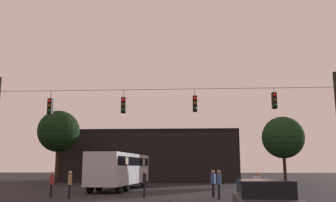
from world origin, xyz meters
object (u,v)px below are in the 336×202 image
Objects in this scene: pedestrian_crossing_right at (219,183)px; pedestrian_near_bus at (144,182)px; pedestrian_far_side at (213,182)px; tree_left_silhouette at (283,137)px; pedestrian_crossing_center at (257,185)px; city_bus at (121,167)px; pedestrian_crossing_left at (52,183)px; tree_behind_building at (59,131)px; pedestrian_trailing at (70,183)px.

pedestrian_crossing_right reaches higher than pedestrian_near_bus.
tree_left_silhouette is (9.20, 18.19, 4.22)m from pedestrian_far_side.
tree_left_silhouette is at bearing 65.44° from pedestrian_crossing_right.
city_bus is at bearing 134.01° from pedestrian_crossing_center.
pedestrian_crossing_left is at bearing 169.62° from pedestrian_crossing_center.
pedestrian_far_side is (10.44, 0.40, 0.08)m from pedestrian_crossing_left.
pedestrian_crossing_left is at bearing -70.44° from tree_behind_building.
pedestrian_crossing_center is 0.94× the size of pedestrian_crossing_right.
city_bus is at bearing -146.78° from tree_left_silhouette.
pedestrian_crossing_center is at bearing -108.23° from tree_left_silhouette.
city_bus is 6.67× the size of pedestrian_trailing.
pedestrian_trailing is 26.98m from tree_left_silhouette.
pedestrian_far_side is (-2.31, 2.74, 0.07)m from pedestrian_crossing_center.
pedestrian_near_bus is (-6.73, 2.57, 0.04)m from pedestrian_crossing_center.
tree_left_silhouette is (19.64, 18.59, 4.30)m from pedestrian_crossing_left.
city_bus is at bearing 80.07° from pedestrian_trailing.
tree_left_silhouette reaches higher than pedestrian_crossing_left.
pedestrian_crossing_right is 21.91m from tree_left_silhouette.
pedestrian_near_bus is at bearing 165.69° from pedestrian_crossing_right.
pedestrian_near_bus is 1.00× the size of pedestrian_trailing.
pedestrian_far_side is at bearing -116.82° from tree_left_silhouette.
city_bus is 6.99× the size of pedestrian_crossing_left.
pedestrian_crossing_right is 1.39m from pedestrian_far_side.
tree_behind_building is at bearing 109.56° from pedestrian_crossing_left.
pedestrian_crossing_right is 24.13m from tree_behind_building.
tree_left_silhouette is at bearing 71.77° from pedestrian_crossing_center.
tree_left_silhouette is 25.48m from tree_behind_building.
tree_behind_building is (-16.41, 17.03, 4.82)m from pedestrian_crossing_right.
pedestrian_crossing_left is 6.02m from pedestrian_near_bus.
pedestrian_crossing_center is at bearing -7.06° from pedestrian_trailing.
pedestrian_crossing_center is at bearing -44.91° from tree_behind_building.
city_bus is 6.45× the size of pedestrian_crossing_right.
pedestrian_crossing_center is 11.31m from pedestrian_trailing.
pedestrian_near_bus is 20.29m from tree_behind_building.
tree_behind_building is (-11.72, 15.83, 4.85)m from pedestrian_near_bus.
city_bus is 11.62m from pedestrian_crossing_right.
tree_behind_building reaches higher than city_bus.
pedestrian_trailing is (1.52, -0.94, 0.05)m from pedestrian_crossing_left.
city_bus reaches higher than pedestrian_far_side.
tree_behind_building reaches higher than tree_left_silhouette.
pedestrian_near_bus is (6.02, 0.23, 0.05)m from pedestrian_crossing_left.
pedestrian_crossing_right is 9.18m from pedestrian_trailing.
pedestrian_trailing is (-1.52, -8.66, -0.92)m from city_bus.
city_bus is 6.49× the size of pedestrian_far_side.
city_bus is at bearing 131.44° from pedestrian_crossing_right.
pedestrian_crossing_center is at bearing -20.87° from pedestrian_near_bus.
pedestrian_far_side is (7.40, -7.32, -0.89)m from city_bus.
tree_left_silhouette reaches higher than pedestrian_crossing_right.
city_bus is 14.01m from pedestrian_crossing_center.
tree_behind_building is at bearing 126.52° from pedestrian_near_bus.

